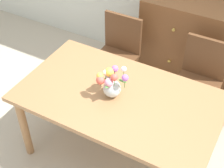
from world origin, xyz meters
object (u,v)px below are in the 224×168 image
at_px(chair_left, 118,51).
at_px(dresser, 204,49).
at_px(dining_table, 119,103).
at_px(chair_right, 200,77).
at_px(flower_vase, 111,83).

bearing_deg(chair_left, dresser, -147.14).
xyz_separation_m(dining_table, chair_right, (0.45, 0.82, -0.14)).
bearing_deg(dresser, flower_vase, -106.76).
height_order(chair_left, flower_vase, flower_vase).
bearing_deg(chair_right, chair_left, 0.00).
bearing_deg(flower_vase, chair_right, 58.38).
relative_size(dining_table, dresser, 1.17).
bearing_deg(chair_right, dresser, -77.86).
height_order(chair_left, chair_right, same).
height_order(dining_table, flower_vase, flower_vase).
height_order(dining_table, chair_right, chair_right).
distance_m(dining_table, chair_right, 0.95).
xyz_separation_m(dining_table, flower_vase, (-0.07, -0.02, 0.21)).
distance_m(dining_table, chair_left, 0.95).
distance_m(chair_right, flower_vase, 1.05).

